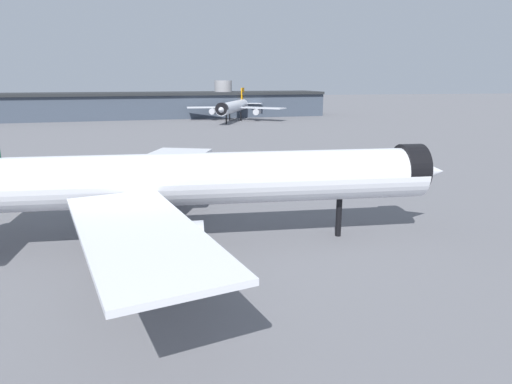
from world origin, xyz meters
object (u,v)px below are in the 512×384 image
at_px(airliner_near_gate, 188,180).
at_px(baggage_tug_wing, 91,180).
at_px(airliner_far_taxiway, 234,107).
at_px(service_truck_front, 5,191).

xyz_separation_m(airliner_near_gate, baggage_tug_wing, (-14.70, 31.03, -6.17)).
distance_m(airliner_far_taxiway, service_truck_front, 133.30).
relative_size(airliner_near_gate, baggage_tug_wing, 16.54).
height_order(airliner_near_gate, airliner_far_taxiway, airliner_near_gate).
xyz_separation_m(airliner_near_gate, airliner_far_taxiway, (27.95, 145.47, -1.10)).
bearing_deg(service_truck_front, baggage_tug_wing, -122.52).
bearing_deg(baggage_tug_wing, airliner_far_taxiway, 0.57).
bearing_deg(airliner_far_taxiway, service_truck_front, -1.64).
height_order(airliner_far_taxiway, baggage_tug_wing, airliner_far_taxiway).
distance_m(airliner_near_gate, airliner_far_taxiway, 148.13).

